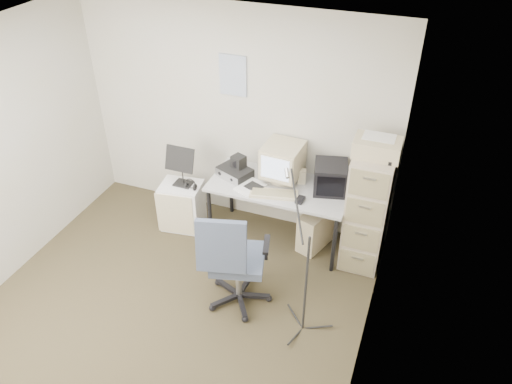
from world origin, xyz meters
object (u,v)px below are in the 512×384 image
(desk, at_px, (279,213))
(side_cart, at_px, (183,205))
(office_chair, at_px, (238,257))
(filing_cabinet, at_px, (368,209))

(desk, bearing_deg, side_cart, -172.31)
(desk, xyz_separation_m, side_cart, (-1.12, -0.15, -0.08))
(desk, bearing_deg, office_chair, -93.50)
(desk, relative_size, office_chair, 1.36)
(desk, distance_m, side_cart, 1.14)
(side_cart, bearing_deg, filing_cabinet, -2.93)
(filing_cabinet, relative_size, office_chair, 1.18)
(filing_cabinet, xyz_separation_m, office_chair, (-1.01, -1.06, -0.10))
(office_chair, bearing_deg, desk, 71.57)
(filing_cabinet, bearing_deg, desk, -178.19)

